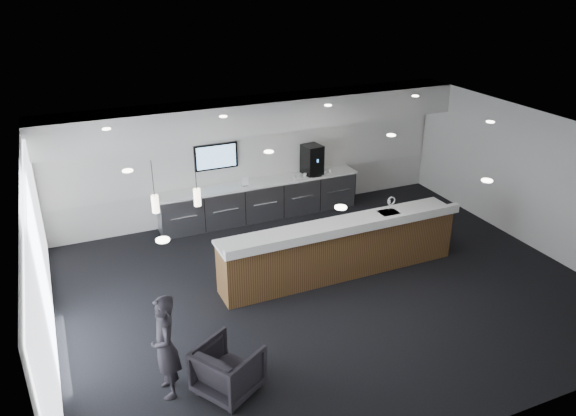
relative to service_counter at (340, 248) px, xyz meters
name	(u,v)px	position (x,y,z in m)	size (l,w,h in m)	color
ground	(328,289)	(-0.50, -0.44, -0.58)	(10.00, 10.00, 0.00)	black
ceiling	(333,141)	(-0.50, -0.44, 2.42)	(10.00, 8.00, 0.02)	black
back_wall	(254,156)	(-0.50, 3.56, 0.92)	(10.00, 0.02, 3.00)	silver
left_wall	(38,275)	(-5.50, -0.44, 0.92)	(0.02, 8.00, 3.00)	silver
right_wall	(534,180)	(4.50, -0.44, 0.92)	(0.02, 8.00, 3.00)	silver
soffit_bulkhead	(260,114)	(-0.50, 3.11, 2.07)	(10.00, 0.90, 0.70)	silver
alcove_panel	(255,152)	(-0.50, 3.53, 1.02)	(9.80, 0.06, 1.40)	silver
window_blinds_wall	(41,275)	(-5.46, -0.44, 0.92)	(0.04, 7.36, 2.55)	white
back_credenza	(261,200)	(-0.50, 3.20, -0.10)	(5.06, 0.66, 0.95)	#9B9EA4
wall_tv	(216,157)	(-1.50, 3.46, 1.07)	(1.05, 0.08, 0.62)	black
pendant_left	(189,186)	(-2.90, 0.36, 1.67)	(0.12, 0.12, 0.30)	beige
pendant_right	(149,192)	(-3.60, 0.36, 1.67)	(0.12, 0.12, 0.30)	beige
ceiling_can_lights	(333,143)	(-0.50, -0.44, 2.39)	(7.00, 5.00, 0.02)	white
service_counter	(340,248)	(0.00, 0.00, 0.00)	(5.09, 0.89, 1.49)	#482918
coffee_machine	(312,160)	(0.90, 3.21, 0.75)	(0.48, 0.58, 0.75)	black
info_sign_left	(245,182)	(-0.92, 3.08, 0.49)	(0.16, 0.02, 0.22)	white
info_sign_right	(318,171)	(1.00, 3.07, 0.48)	(0.16, 0.02, 0.22)	white
armchair	(228,369)	(-3.14, -2.36, -0.19)	(0.83, 0.85, 0.78)	black
lounge_guest	(165,347)	(-3.96, -2.04, 0.24)	(0.60, 0.39, 1.64)	black
cup_0	(330,171)	(1.35, 3.09, 0.42)	(0.09, 0.09, 0.09)	white
cup_1	(325,172)	(1.21, 3.09, 0.42)	(0.09, 0.09, 0.09)	white
cup_2	(320,173)	(1.07, 3.09, 0.42)	(0.09, 0.09, 0.09)	white
cup_3	(315,173)	(0.93, 3.09, 0.42)	(0.09, 0.09, 0.09)	white
cup_4	(310,174)	(0.79, 3.09, 0.42)	(0.09, 0.09, 0.09)	white
cup_5	(305,175)	(0.65, 3.09, 0.42)	(0.09, 0.09, 0.09)	white
cup_6	(300,176)	(0.51, 3.09, 0.42)	(0.09, 0.09, 0.09)	white
cup_7	(295,177)	(0.37, 3.09, 0.42)	(0.09, 0.09, 0.09)	white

